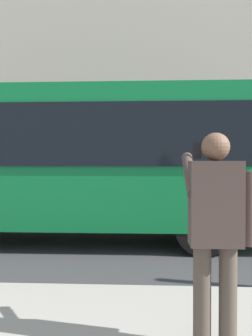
% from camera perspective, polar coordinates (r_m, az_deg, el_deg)
% --- Properties ---
extents(ground_plane, '(60.00, 60.00, 0.00)m').
position_cam_1_polar(ground_plane, '(8.02, 9.24, -10.72)').
color(ground_plane, '#38383A').
extents(building_facade_far, '(28.00, 1.55, 12.00)m').
position_cam_1_polar(building_facade_far, '(15.27, 6.48, 17.56)').
color(building_facade_far, beige).
rests_on(building_facade_far, ground_plane).
extents(red_bus, '(9.05, 2.54, 3.08)m').
position_cam_1_polar(red_bus, '(7.68, -12.20, 1.39)').
color(red_bus, '#0F7238').
rests_on(red_bus, ground_plane).
extents(pedestrian_photographer, '(0.53, 0.52, 1.70)m').
position_cam_1_polar(pedestrian_photographer, '(2.95, 13.89, -8.46)').
color(pedestrian_photographer, '#4C4238').
rests_on(pedestrian_photographer, sidewalk_curb).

